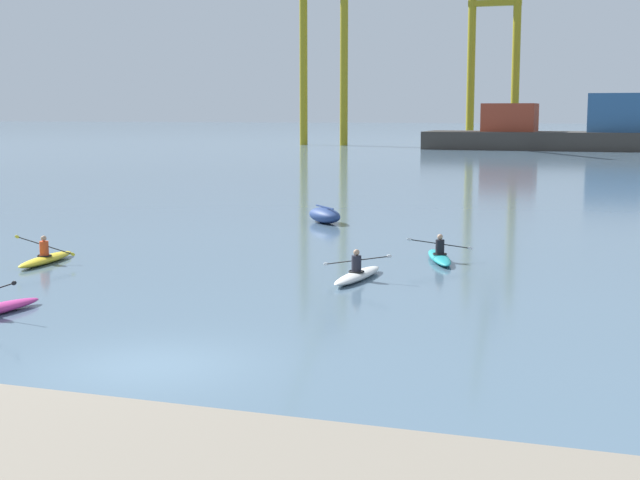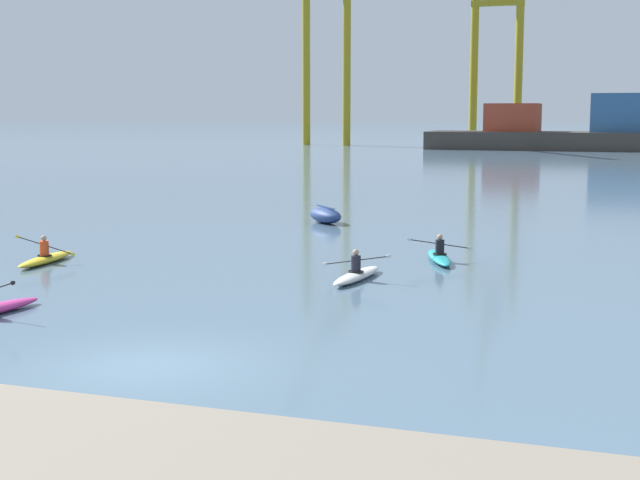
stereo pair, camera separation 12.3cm
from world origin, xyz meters
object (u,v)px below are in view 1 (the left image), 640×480
object	(u,v)px
container_barge	(620,131)
gantry_crane_west_mid	(494,30)
kayak_white	(357,274)
capsized_dinghy	(325,215)
gantry_crane_west	(322,18)
kayak_teal	(439,256)
kayak_yellow	(46,258)

from	to	relation	value
container_barge	gantry_crane_west_mid	distance (m)	27.24
gantry_crane_west_mid	kayak_white	size ratio (longest dim) A/B	10.68
gantry_crane_west_mid	capsized_dinghy	bearing A→B (deg)	-86.00
capsized_dinghy	container_barge	bearing A→B (deg)	82.42
container_barge	gantry_crane_west	xyz separation A→B (m)	(-43.50, 5.95, 16.47)
gantry_crane_west_mid	kayak_white	world-z (taller)	gantry_crane_west_mid
gantry_crane_west	kayak_teal	size ratio (longest dim) A/B	11.33
gantry_crane_west	kayak_teal	world-z (taller)	gantry_crane_west
gantry_crane_west_mid	gantry_crane_west	bearing A→B (deg)	-163.71
gantry_crane_west_mid	kayak_yellow	xyz separation A→B (m)	(1.74, -115.06, -17.05)
kayak_teal	kayak_white	xyz separation A→B (m)	(-1.67, -4.26, -0.00)
container_barge	gantry_crane_west	world-z (taller)	gantry_crane_west
container_barge	kayak_white	xyz separation A→B (m)	(-6.19, -101.50, -2.38)
kayak_yellow	kayak_white	xyz separation A→B (m)	(10.88, 0.39, -0.00)
gantry_crane_west_mid	kayak_teal	world-z (taller)	gantry_crane_west_mid
kayak_yellow	kayak_teal	xyz separation A→B (m)	(12.55, 4.65, 0.00)
container_barge	kayak_yellow	bearing A→B (deg)	-99.51
container_barge	gantry_crane_west_mid	bearing A→B (deg)	145.00
gantry_crane_west	kayak_teal	bearing A→B (deg)	-69.30
gantry_crane_west_mid	kayak_teal	distance (m)	112.63
container_barge	kayak_white	size ratio (longest dim) A/B	14.56
kayak_yellow	kayak_white	size ratio (longest dim) A/B	1.00
gantry_crane_west	capsized_dinghy	world-z (taller)	gantry_crane_west
container_barge	kayak_teal	size ratio (longest dim) A/B	14.73
gantry_crane_west	kayak_white	xyz separation A→B (m)	(37.32, -107.45, -18.86)
container_barge	gantry_crane_west_mid	xyz separation A→B (m)	(-18.81, 13.17, 14.66)
capsized_dinghy	kayak_white	bearing A→B (deg)	-67.62
capsized_dinghy	kayak_teal	size ratio (longest dim) A/B	0.79
gantry_crane_west_mid	kayak_white	bearing A→B (deg)	-83.72
gantry_crane_west	kayak_white	bearing A→B (deg)	-70.85
kayak_teal	kayak_white	distance (m)	4.58
capsized_dinghy	kayak_white	xyz separation A→B (m)	(5.54, -13.45, -0.18)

